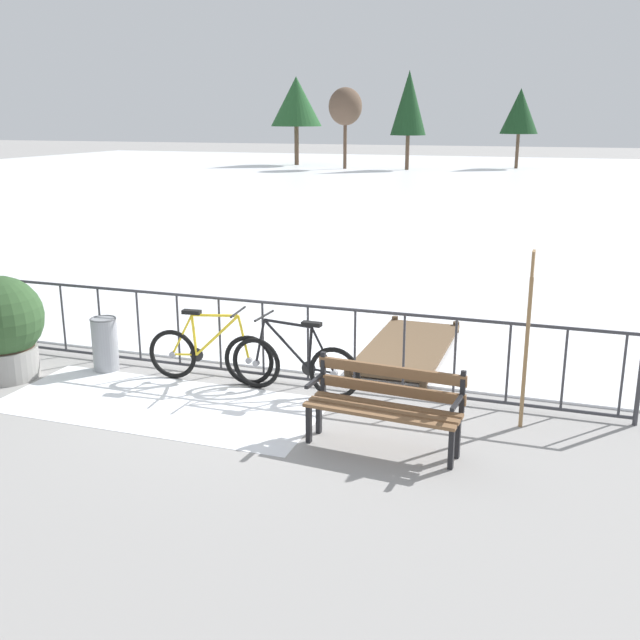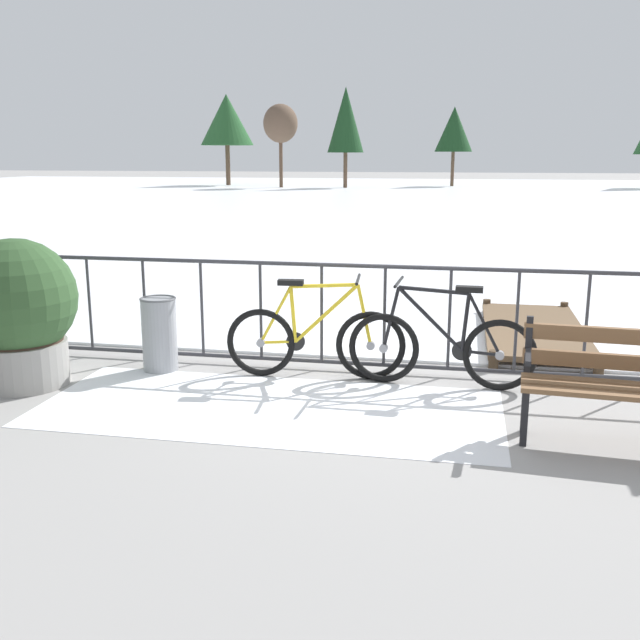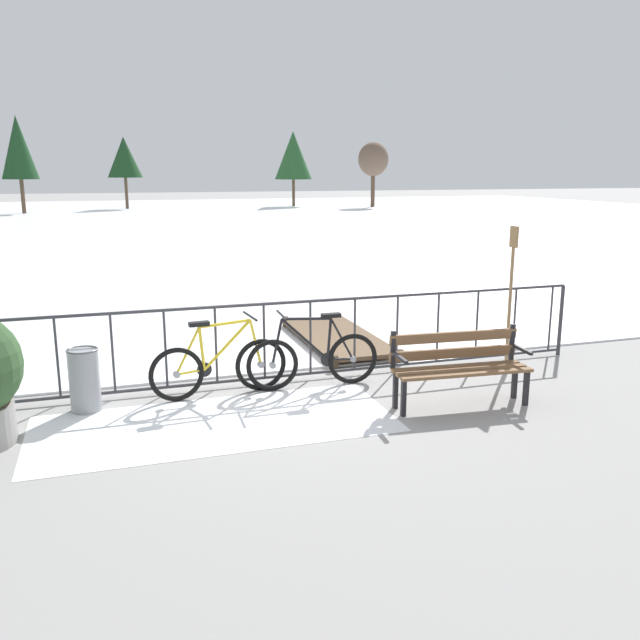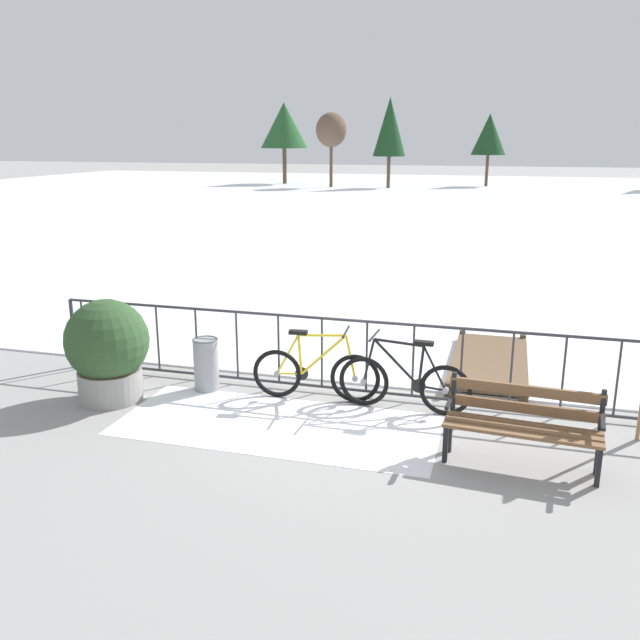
% 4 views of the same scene
% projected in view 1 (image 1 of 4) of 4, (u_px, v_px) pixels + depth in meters
% --- Properties ---
extents(ground_plane, '(160.00, 160.00, 0.00)m').
position_uv_depth(ground_plane, '(264.00, 380.00, 9.63)').
color(ground_plane, gray).
extents(frozen_pond, '(80.00, 56.00, 0.03)m').
position_uv_depth(frozen_pond, '(496.00, 187.00, 35.50)').
color(frozen_pond, white).
rests_on(frozen_pond, ground).
extents(snow_patch, '(3.88, 1.68, 0.01)m').
position_uv_depth(snow_patch, '(160.00, 404.00, 8.80)').
color(snow_patch, white).
rests_on(snow_patch, ground).
extents(railing_fence, '(9.06, 0.06, 1.07)m').
position_uv_depth(railing_fence, '(263.00, 339.00, 9.48)').
color(railing_fence, '#38383D').
rests_on(railing_fence, ground).
extents(bicycle_near_railing, '(1.71, 0.52, 0.97)m').
position_uv_depth(bicycle_near_railing, '(210.00, 354.00, 9.47)').
color(bicycle_near_railing, black).
rests_on(bicycle_near_railing, ground).
extents(bicycle_second, '(1.71, 0.52, 0.97)m').
position_uv_depth(bicycle_second, '(295.00, 365.00, 9.06)').
color(bicycle_second, black).
rests_on(bicycle_second, ground).
extents(park_bench, '(1.63, 0.60, 0.89)m').
position_uv_depth(park_bench, '(385.00, 400.00, 7.56)').
color(park_bench, brown).
rests_on(park_bench, ground).
extents(planter_with_shrub, '(1.09, 1.09, 1.36)m').
position_uv_depth(planter_with_shrub, '(2.00, 326.00, 9.53)').
color(planter_with_shrub, gray).
rests_on(planter_with_shrub, ground).
extents(trash_bin, '(0.35, 0.35, 0.73)m').
position_uv_depth(trash_bin, '(105.00, 344.00, 9.91)').
color(trash_bin, gray).
rests_on(trash_bin, ground).
extents(oar_upright, '(0.04, 0.16, 1.98)m').
position_uv_depth(oar_upright, '(528.00, 328.00, 7.87)').
color(oar_upright, '#937047').
rests_on(oar_upright, ground).
extents(wooden_dock, '(1.10, 2.73, 0.20)m').
position_uv_depth(wooden_dock, '(407.00, 347.00, 10.58)').
color(wooden_dock, brown).
rests_on(wooden_dock, ground).
extents(tree_west_mid, '(2.14, 2.14, 5.11)m').
position_uv_depth(tree_west_mid, '(345.00, 107.00, 46.88)').
color(tree_west_mid, brown).
rests_on(tree_west_mid, ground).
extents(tree_centre, '(2.43, 2.43, 5.06)m').
position_uv_depth(tree_centre, '(520.00, 111.00, 47.26)').
color(tree_centre, brown).
rests_on(tree_centre, ground).
extents(tree_east_mid, '(2.24, 2.24, 6.09)m').
position_uv_depth(tree_east_mid, '(409.00, 103.00, 45.89)').
color(tree_east_mid, brown).
rests_on(tree_east_mid, ground).
extents(tree_far_east, '(3.52, 3.52, 5.95)m').
position_uv_depth(tree_far_east, '(296.00, 102.00, 50.53)').
color(tree_far_east, brown).
rests_on(tree_far_east, ground).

